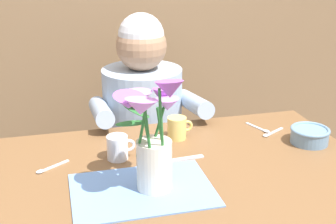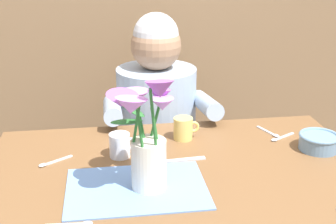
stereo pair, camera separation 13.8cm
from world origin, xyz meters
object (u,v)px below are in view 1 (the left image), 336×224
ceramic_bowl (310,135)px  ceramic_mug (118,147)px  flower_vase (151,135)px  tea_cup (177,128)px  dinner_knife (175,160)px  seated_person (143,143)px

ceramic_bowl → ceramic_mug: size_ratio=1.46×
flower_vase → tea_cup: bearing=63.5°
flower_vase → dinner_knife: bearing=55.7°
ceramic_bowl → ceramic_mug: (-0.67, 0.04, 0.01)m
dinner_knife → ceramic_mug: (-0.17, 0.06, 0.04)m
flower_vase → ceramic_mug: (-0.06, 0.22, -0.13)m
ceramic_mug → tea_cup: bearing=25.7°
flower_vase → ceramic_bowl: flower_vase is taller
dinner_knife → ceramic_mug: 0.19m
flower_vase → ceramic_bowl: 0.65m
ceramic_mug → flower_vase: bearing=-74.4°
seated_person → tea_cup: seated_person is taller
ceramic_bowl → tea_cup: 0.46m
seated_person → flower_vase: (-0.11, -0.71, 0.35)m
ceramic_bowl → dinner_knife: size_ratio=0.72×
dinner_knife → ceramic_mug: ceramic_mug is taller
flower_vase → ceramic_bowl: size_ratio=2.59×
flower_vase → ceramic_bowl: (0.60, 0.18, -0.14)m
flower_vase → dinner_knife: size_ratio=1.85×
seated_person → ceramic_bowl: seated_person is taller
seated_person → dinner_knife: (-0.00, -0.54, 0.18)m
ceramic_bowl → tea_cup: bearing=160.9°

